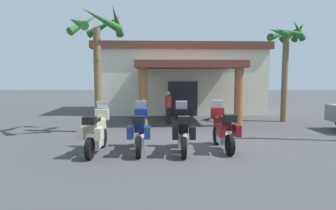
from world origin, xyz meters
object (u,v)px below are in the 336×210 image
at_px(palm_tree_near_portico, 286,46).
at_px(pedestrian, 168,105).
at_px(motel_building, 179,78).
at_px(palm_tree_roadside, 97,39).
at_px(motorcycle_cream, 96,132).
at_px(motorcycle_black, 183,131).
at_px(motorcycle_blue, 140,131).
at_px(motorcycle_maroon, 223,129).

bearing_deg(palm_tree_near_portico, pedestrian, -172.71).
bearing_deg(motel_building, palm_tree_roadside, -119.37).
bearing_deg(palm_tree_near_portico, motorcycle_cream, -142.85).
relative_size(motorcycle_black, pedestrian, 1.31).
xyz_separation_m(motorcycle_cream, motorcycle_blue, (1.39, 0.14, 0.00)).
bearing_deg(motorcycle_blue, motorcycle_cream, 94.92).
bearing_deg(motorcycle_maroon, motorcycle_blue, 90.16).
bearing_deg(motorcycle_cream, pedestrian, -19.38).
relative_size(motel_building, motorcycle_blue, 5.10).
bearing_deg(motorcycle_cream, motorcycle_maroon, -81.28).
bearing_deg(motorcycle_cream, motel_building, -12.90).
xyz_separation_m(motorcycle_cream, motorcycle_maroon, (4.16, 0.40, 0.00)).
relative_size(motel_building, motorcycle_maroon, 5.09).
distance_m(pedestrian, palm_tree_roadside, 4.82).
bearing_deg(motorcycle_blue, pedestrian, -11.16).
xyz_separation_m(motorcycle_blue, pedestrian, (1.01, 5.60, 0.28)).
distance_m(motorcycle_blue, motorcycle_black, 1.39).
distance_m(motorcycle_blue, motorcycle_maroon, 2.79).
distance_m(motel_building, motorcycle_blue, 11.36).
height_order(motel_building, pedestrian, motel_building).
relative_size(pedestrian, palm_tree_roadside, 0.31).
height_order(motorcycle_cream, motorcycle_blue, same).
relative_size(motel_building, palm_tree_roadside, 2.09).
xyz_separation_m(motorcycle_blue, palm_tree_roadside, (-2.06, 3.47, 3.33)).
xyz_separation_m(motel_building, motorcycle_black, (-0.48, -11.18, -1.60)).
xyz_separation_m(motorcycle_maroon, pedestrian, (-1.77, 5.35, 0.28)).
xyz_separation_m(motorcycle_maroon, palm_tree_near_portico, (4.48, 6.15, 3.31)).
height_order(motel_building, palm_tree_near_portico, palm_tree_near_portico).
xyz_separation_m(motel_building, pedestrian, (-0.86, -5.49, -1.32)).
height_order(motorcycle_black, palm_tree_near_portico, palm_tree_near_portico).
distance_m(motorcycle_black, palm_tree_roadside, 5.96).
distance_m(motel_building, pedestrian, 5.71).
relative_size(motel_building, palm_tree_near_portico, 2.13).
bearing_deg(palm_tree_roadside, palm_tree_near_portico, 17.50).
relative_size(motorcycle_maroon, pedestrian, 1.31).
distance_m(motorcycle_cream, palm_tree_roadside, 4.95).
relative_size(motorcycle_cream, motorcycle_maroon, 1.00).
bearing_deg(pedestrian, palm_tree_near_portico, -138.24).
distance_m(motel_building, motorcycle_black, 11.30).
relative_size(motel_building, motorcycle_black, 5.10).
bearing_deg(palm_tree_roadside, motel_building, 62.75).
bearing_deg(motel_building, palm_tree_near_portico, -43.16).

